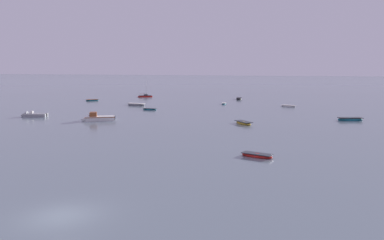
{
  "coord_description": "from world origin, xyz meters",
  "views": [
    {
      "loc": [
        14.3,
        -19.62,
        9.03
      ],
      "look_at": [
        -4.19,
        40.88,
        0.47
      ],
      "focal_mm": 36.8,
      "sensor_mm": 36.0,
      "label": 1
    }
  ],
  "objects_px": {
    "rowboat_moored_6": "(350,119)",
    "rowboat_moored_10": "(224,104)",
    "rowboat_moored_4": "(92,100)",
    "rowboat_moored_8": "(150,109)",
    "rowboat_moored_3": "(289,106)",
    "rowboat_moored_5": "(239,99)",
    "motorboat_moored_0": "(32,115)",
    "rowboat_moored_7": "(257,156)",
    "rowboat_moored_1": "(244,123)",
    "motorboat_moored_1": "(95,119)",
    "rowboat_moored_0": "(136,105)",
    "sailboat_moored_1": "(145,96)"
  },
  "relations": [
    {
      "from": "rowboat_moored_6",
      "to": "rowboat_moored_10",
      "type": "height_order",
      "value": "rowboat_moored_6"
    },
    {
      "from": "rowboat_moored_4",
      "to": "rowboat_moored_8",
      "type": "relative_size",
      "value": 1.05
    },
    {
      "from": "rowboat_moored_3",
      "to": "rowboat_moored_5",
      "type": "bearing_deg",
      "value": -25.99
    },
    {
      "from": "rowboat_moored_3",
      "to": "rowboat_moored_6",
      "type": "height_order",
      "value": "rowboat_moored_6"
    },
    {
      "from": "motorboat_moored_0",
      "to": "rowboat_moored_7",
      "type": "bearing_deg",
      "value": 138.87
    },
    {
      "from": "rowboat_moored_1",
      "to": "rowboat_moored_3",
      "type": "bearing_deg",
      "value": -50.37
    },
    {
      "from": "motorboat_moored_1",
      "to": "rowboat_moored_0",
      "type": "bearing_deg",
      "value": -108.45
    },
    {
      "from": "motorboat_moored_0",
      "to": "motorboat_moored_1",
      "type": "distance_m",
      "value": 13.9
    },
    {
      "from": "rowboat_moored_6",
      "to": "motorboat_moored_1",
      "type": "bearing_deg",
      "value": 178.89
    },
    {
      "from": "motorboat_moored_0",
      "to": "rowboat_moored_4",
      "type": "distance_m",
      "value": 33.86
    },
    {
      "from": "rowboat_moored_4",
      "to": "rowboat_moored_8",
      "type": "bearing_deg",
      "value": 99.04
    },
    {
      "from": "rowboat_moored_4",
      "to": "rowboat_moored_7",
      "type": "bearing_deg",
      "value": 87.27
    },
    {
      "from": "rowboat_moored_8",
      "to": "rowboat_moored_4",
      "type": "bearing_deg",
      "value": 148.95
    },
    {
      "from": "rowboat_moored_1",
      "to": "rowboat_moored_5",
      "type": "bearing_deg",
      "value": -29.39
    },
    {
      "from": "rowboat_moored_5",
      "to": "rowboat_moored_10",
      "type": "distance_m",
      "value": 14.83
    },
    {
      "from": "rowboat_moored_4",
      "to": "sailboat_moored_1",
      "type": "distance_m",
      "value": 18.38
    },
    {
      "from": "motorboat_moored_1",
      "to": "rowboat_moored_5",
      "type": "bearing_deg",
      "value": -135.55
    },
    {
      "from": "motorboat_moored_1",
      "to": "rowboat_moored_5",
      "type": "distance_m",
      "value": 52.67
    },
    {
      "from": "sailboat_moored_1",
      "to": "motorboat_moored_1",
      "type": "bearing_deg",
      "value": -104.44
    },
    {
      "from": "rowboat_moored_8",
      "to": "rowboat_moored_10",
      "type": "distance_m",
      "value": 21.33
    },
    {
      "from": "rowboat_moored_3",
      "to": "rowboat_moored_7",
      "type": "bearing_deg",
      "value": 113.24
    },
    {
      "from": "rowboat_moored_7",
      "to": "rowboat_moored_10",
      "type": "distance_m",
      "value": 56.98
    },
    {
      "from": "rowboat_moored_0",
      "to": "rowboat_moored_4",
      "type": "height_order",
      "value": "rowboat_moored_0"
    },
    {
      "from": "rowboat_moored_3",
      "to": "motorboat_moored_1",
      "type": "relative_size",
      "value": 0.61
    },
    {
      "from": "motorboat_moored_0",
      "to": "motorboat_moored_1",
      "type": "relative_size",
      "value": 0.86
    },
    {
      "from": "rowboat_moored_7",
      "to": "rowboat_moored_10",
      "type": "bearing_deg",
      "value": -57.53
    },
    {
      "from": "rowboat_moored_1",
      "to": "motorboat_moored_0",
      "type": "bearing_deg",
      "value": 52.55
    },
    {
      "from": "motorboat_moored_0",
      "to": "motorboat_moored_1",
      "type": "bearing_deg",
      "value": 159.05
    },
    {
      "from": "rowboat_moored_0",
      "to": "rowboat_moored_3",
      "type": "height_order",
      "value": "rowboat_moored_0"
    },
    {
      "from": "rowboat_moored_3",
      "to": "rowboat_moored_1",
      "type": "bearing_deg",
      "value": 103.45
    },
    {
      "from": "rowboat_moored_8",
      "to": "sailboat_moored_1",
      "type": "height_order",
      "value": "sailboat_moored_1"
    },
    {
      "from": "rowboat_moored_0",
      "to": "rowboat_moored_4",
      "type": "bearing_deg",
      "value": 162.65
    },
    {
      "from": "rowboat_moored_3",
      "to": "rowboat_moored_8",
      "type": "distance_m",
      "value": 31.73
    },
    {
      "from": "motorboat_moored_0",
      "to": "rowboat_moored_5",
      "type": "height_order",
      "value": "motorboat_moored_0"
    },
    {
      "from": "motorboat_moored_0",
      "to": "rowboat_moored_1",
      "type": "xyz_separation_m",
      "value": [
        38.71,
        2.06,
        -0.06
      ]
    },
    {
      "from": "rowboat_moored_5",
      "to": "rowboat_moored_8",
      "type": "bearing_deg",
      "value": 148.87
    },
    {
      "from": "sailboat_moored_1",
      "to": "rowboat_moored_5",
      "type": "bearing_deg",
      "value": -29.69
    },
    {
      "from": "rowboat_moored_1",
      "to": "rowboat_moored_6",
      "type": "bearing_deg",
      "value": -100.78
    },
    {
      "from": "rowboat_moored_0",
      "to": "rowboat_moored_3",
      "type": "xyz_separation_m",
      "value": [
        34.65,
        7.31,
        -0.05
      ]
    },
    {
      "from": "rowboat_moored_0",
      "to": "motorboat_moored_0",
      "type": "distance_m",
      "value": 26.63
    },
    {
      "from": "rowboat_moored_5",
      "to": "rowboat_moored_7",
      "type": "height_order",
      "value": "rowboat_moored_5"
    },
    {
      "from": "motorboat_moored_0",
      "to": "sailboat_moored_1",
      "type": "bearing_deg",
      "value": -106.99
    },
    {
      "from": "rowboat_moored_6",
      "to": "rowboat_moored_10",
      "type": "relative_size",
      "value": 1.51
    },
    {
      "from": "rowboat_moored_3",
      "to": "rowboat_moored_5",
      "type": "distance_m",
      "value": 22.22
    },
    {
      "from": "rowboat_moored_4",
      "to": "sailboat_moored_1",
      "type": "height_order",
      "value": "sailboat_moored_1"
    },
    {
      "from": "rowboat_moored_1",
      "to": "rowboat_moored_10",
      "type": "height_order",
      "value": "rowboat_moored_1"
    },
    {
      "from": "rowboat_moored_3",
      "to": "rowboat_moored_4",
      "type": "xyz_separation_m",
      "value": [
        -51.33,
        0.8,
        0.0
      ]
    },
    {
      "from": "rowboat_moored_1",
      "to": "sailboat_moored_1",
      "type": "height_order",
      "value": "sailboat_moored_1"
    },
    {
      "from": "motorboat_moored_0",
      "to": "sailboat_moored_1",
      "type": "height_order",
      "value": "sailboat_moored_1"
    },
    {
      "from": "rowboat_moored_7",
      "to": "sailboat_moored_1",
      "type": "relative_size",
      "value": 0.69
    }
  ]
}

